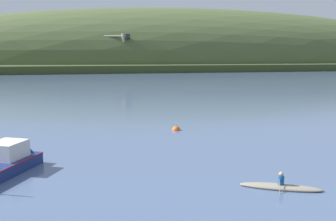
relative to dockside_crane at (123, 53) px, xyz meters
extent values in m
cube|color=#35401E|center=(21.13, 17.17, -6.44)|extent=(473.77, 117.19, 3.01)
ellipsoid|color=#4C5B33|center=(42.47, 45.90, -7.94)|extent=(382.33, 129.86, 66.73)
sphere|color=#4C5B33|center=(38.27, 5.89, -1.36)|extent=(10.21, 10.21, 10.21)
cube|color=#4C4C51|center=(0.30, -0.06, -6.94)|extent=(3.73, 3.73, 2.00)
cylinder|color=#BCB293|center=(0.30, -0.06, 1.32)|extent=(1.45, 1.45, 14.53)
cylinder|color=#BCB293|center=(-4.16, 0.78, 7.42)|extent=(11.28, 2.87, 0.80)
cube|color=#333338|center=(2.30, -0.43, 7.42)|extent=(2.16, 2.33, 1.74)
cone|color=navy|center=(-7.55, -134.18, -7.79)|extent=(2.46, 1.75, 2.26)
cube|color=silver|center=(-8.20, -135.79, -6.71)|extent=(2.40, 2.48, 1.03)
cube|color=#192833|center=(-7.86, -134.96, -6.55)|extent=(1.51, 0.65, 0.58)
ellipsoid|color=gray|center=(7.00, -141.00, -7.87)|extent=(4.27, 2.27, 0.30)
cylinder|color=navy|center=(7.00, -141.00, -7.54)|extent=(0.41, 0.41, 0.55)
sphere|color=tan|center=(7.00, -141.00, -7.14)|extent=(0.22, 0.22, 0.22)
cylinder|color=olive|center=(6.77, -141.32, -7.61)|extent=(0.47, 1.18, 0.89)
sphere|color=#EA5B19|center=(3.84, -125.92, -7.94)|extent=(0.78, 0.78, 0.78)
cylinder|color=black|center=(3.84, -125.92, -7.52)|extent=(0.04, 0.04, 0.08)
camera|label=1|loc=(-1.26, -157.50, -1.00)|focal=37.17mm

